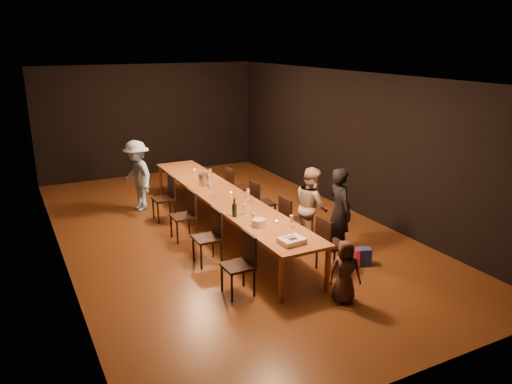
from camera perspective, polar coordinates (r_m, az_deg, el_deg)
name	(u,v)px	position (r m, az deg, el deg)	size (l,w,h in m)	color
ground	(225,231)	(9.90, -3.58, -4.48)	(10.00, 10.00, 0.00)	#452211
room_shell	(223,127)	(9.33, -3.82, 7.45)	(6.04, 10.04, 3.02)	black
table	(224,197)	(9.66, -3.66, -0.61)	(0.90, 6.00, 0.75)	#935A2A
chair_right_0	(333,244)	(8.19, 8.77, -5.91)	(0.42, 0.42, 0.93)	black
chair_right_1	(294,221)	(9.11, 4.35, -3.33)	(0.42, 0.42, 0.93)	black
chair_right_2	(263,203)	(10.09, 0.78, -1.22)	(0.42, 0.42, 0.93)	black
chair_right_3	(237,187)	(11.11, -2.13, 0.52)	(0.42, 0.42, 0.93)	black
chair_left_0	(238,265)	(7.38, -2.11, -8.36)	(0.42, 0.42, 0.93)	black
chair_left_1	(207,237)	(8.39, -5.63, -5.19)	(0.42, 0.42, 0.93)	black
chair_left_2	(183,216)	(9.45, -8.36, -2.70)	(0.42, 0.42, 0.93)	black
chair_left_3	(164,198)	(10.53, -10.52, -0.71)	(0.42, 0.42, 0.93)	black
woman_birthday	(340,211)	(8.76, 9.54, -2.20)	(0.57, 0.37, 1.55)	black
woman_tan	(312,207)	(9.08, 6.37, -1.66)	(0.71, 0.55, 1.46)	#BDA38E
man_blue	(137,176)	(11.18, -13.40, 1.82)	(1.00, 0.58, 1.55)	#93C0E4
child	(345,272)	(7.29, 10.13, -8.96)	(0.46, 0.30, 0.94)	#3F2A23
gift_bag_red	(360,257)	(8.60, 11.83, -7.25)	(0.24, 0.13, 0.29)	red
gift_bag_blue	(363,257)	(8.58, 12.17, -7.27)	(0.24, 0.16, 0.30)	#23409A
birthday_cake	(292,241)	(7.40, 4.11, -5.58)	(0.38, 0.32, 0.09)	white
plate_stack	(259,223)	(8.01, 0.30, -3.55)	(0.22, 0.22, 0.12)	white
champagne_bottle	(234,207)	(8.41, -2.48, -1.74)	(0.08, 0.08, 0.34)	black
ice_bucket	(204,179)	(10.34, -6.02, 1.46)	(0.21, 0.21, 0.23)	silver
wineglass_0	(253,219)	(8.06, -0.31, -3.11)	(0.06, 0.06, 0.21)	beige
wineglass_1	(291,221)	(7.98, 4.08, -3.37)	(0.06, 0.06, 0.21)	beige
wineglass_2	(245,210)	(8.48, -1.31, -2.06)	(0.06, 0.06, 0.21)	silver
wineglass_3	(248,194)	(9.32, -0.92, -0.26)	(0.06, 0.06, 0.21)	beige
wineglass_4	(211,189)	(9.66, -5.22, 0.30)	(0.06, 0.06, 0.21)	silver
wineglass_5	(210,174)	(10.78, -5.25, 2.08)	(0.06, 0.06, 0.21)	silver
tealight_near	(276,222)	(8.20, 2.34, -3.42)	(0.05, 0.05, 0.03)	#B2B7B2
tealight_mid	(231,193)	(9.70, -2.86, -0.13)	(0.05, 0.05, 0.03)	#B2B7B2
tealight_far	(195,170)	(11.48, -7.03, 2.51)	(0.05, 0.05, 0.03)	#B2B7B2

